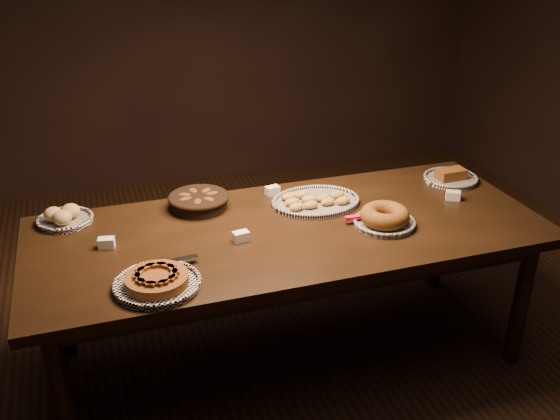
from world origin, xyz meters
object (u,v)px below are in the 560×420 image
object	(u,v)px
buffet_table	(289,241)
madeleine_platter	(315,201)
apple_tart_plate	(157,281)
bundt_cake_plate	(384,218)

from	to	relation	value
buffet_table	madeleine_platter	xyz separation A→B (m)	(0.20, 0.20, 0.09)
buffet_table	madeleine_platter	bearing A→B (deg)	44.11
buffet_table	madeleine_platter	world-z (taller)	madeleine_platter
buffet_table	apple_tart_plate	distance (m)	0.74
madeleine_platter	bundt_cake_plate	distance (m)	0.39
buffet_table	bundt_cake_plate	distance (m)	0.46
buffet_table	apple_tart_plate	size ratio (longest dim) A/B	6.54
madeleine_platter	bundt_cake_plate	size ratio (longest dim) A/B	1.41
apple_tart_plate	bundt_cake_plate	world-z (taller)	bundt_cake_plate
buffet_table	bundt_cake_plate	size ratio (longest dim) A/B	7.56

